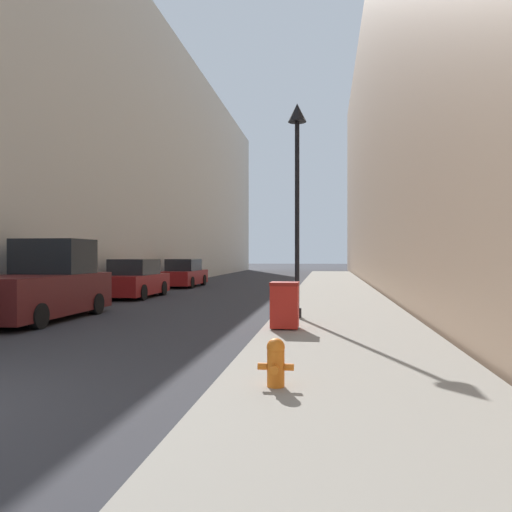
# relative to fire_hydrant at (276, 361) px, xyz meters

# --- Properties ---
(sidewalk_right) EXTENTS (3.84, 60.00, 0.13)m
(sidewalk_right) POSITION_rel_fire_hydrant_xyz_m (1.08, 16.24, -0.39)
(sidewalk_right) COLOR gray
(sidewalk_right) RESTS_ON ground
(building_left_glass) EXTENTS (12.00, 60.00, 15.86)m
(building_left_glass) POSITION_rel_fire_hydrant_xyz_m (-14.86, 24.24, 7.48)
(building_left_glass) COLOR beige
(building_left_glass) RESTS_ON ground
(building_right_stone) EXTENTS (12.00, 60.00, 18.62)m
(building_right_stone) POSITION_rel_fire_hydrant_xyz_m (9.11, 24.24, 8.86)
(building_right_stone) COLOR #9E7F66
(building_right_stone) RESTS_ON ground
(fire_hydrant) EXTENTS (0.46, 0.35, 0.62)m
(fire_hydrant) POSITION_rel_fire_hydrant_xyz_m (0.00, 0.00, 0.00)
(fire_hydrant) COLOR orange
(fire_hydrant) RESTS_ON sidewalk_right
(trash_bin) EXTENTS (0.65, 0.61, 1.07)m
(trash_bin) POSITION_rel_fire_hydrant_xyz_m (-0.30, 5.04, 0.23)
(trash_bin) COLOR red
(trash_bin) RESTS_ON sidewalk_right
(lamppost) EXTENTS (0.50, 0.50, 5.80)m
(lamppost) POSITION_rel_fire_hydrant_xyz_m (-0.15, 7.17, 3.82)
(lamppost) COLOR black
(lamppost) RESTS_ON sidewalk_right
(pickup_truck) EXTENTS (2.21, 5.01, 2.28)m
(pickup_truck) POSITION_rel_fire_hydrant_xyz_m (-7.34, 6.71, 0.48)
(pickup_truck) COLOR #561919
(pickup_truck) RESTS_ON ground
(parked_sedan_near) EXTENTS (1.86, 4.19, 1.64)m
(parked_sedan_near) POSITION_rel_fire_hydrant_xyz_m (-7.49, 14.00, 0.30)
(parked_sedan_near) COLOR maroon
(parked_sedan_near) RESTS_ON ground
(parked_sedan_far) EXTENTS (1.84, 4.50, 1.59)m
(parked_sedan_far) POSITION_rel_fire_hydrant_xyz_m (-7.46, 21.33, 0.28)
(parked_sedan_far) COLOR maroon
(parked_sedan_far) RESTS_ON ground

